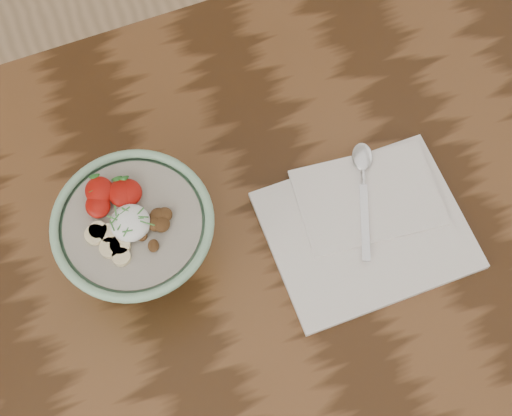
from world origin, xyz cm
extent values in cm
cube|color=#361F0D|center=(0.00, 0.00, 73.00)|extent=(160.00, 90.00, 4.00)
cylinder|color=#86B58E|center=(-20.82, 8.78, 75.62)|extent=(8.62, 8.62, 1.23)
torus|color=#86B58E|center=(-20.82, 8.78, 85.68)|extent=(19.61, 19.61, 1.13)
cylinder|color=#A29786|center=(-20.82, 8.78, 85.06)|extent=(16.63, 16.63, 1.03)
ellipsoid|color=white|center=(-21.00, 8.49, 86.49)|extent=(4.77, 4.77, 2.63)
ellipsoid|color=#9A0D07|center=(-20.75, 12.53, 86.50)|extent=(3.38, 3.71, 1.86)
cone|color=#286623|center=(-20.75, 14.05, 86.80)|extent=(1.40, 1.03, 1.52)
ellipsoid|color=#9A0D07|center=(-23.18, 13.77, 86.53)|extent=(3.48, 3.83, 1.92)
cone|color=#286623|center=(-23.18, 15.34, 86.83)|extent=(1.40, 1.03, 1.52)
ellipsoid|color=#9A0D07|center=(-23.91, 12.07, 86.40)|extent=(2.99, 3.29, 1.64)
cone|color=#286623|center=(-23.91, 13.42, 86.70)|extent=(1.40, 1.03, 1.52)
ellipsoid|color=#9A0D07|center=(-19.99, 12.37, 86.46)|extent=(3.22, 3.54, 1.77)
cone|color=#286623|center=(-19.99, 13.82, 86.76)|extent=(1.40, 1.03, 1.52)
cylinder|color=beige|center=(-23.69, 8.31, 85.97)|extent=(2.42, 2.42, 0.70)
cylinder|color=beige|center=(-23.25, 5.03, 85.97)|extent=(2.17, 2.17, 0.70)
cylinder|color=beige|center=(-22.94, 6.45, 85.97)|extent=(2.41, 2.41, 0.70)
cylinder|color=beige|center=(-24.14, 6.56, 85.97)|extent=(2.48, 2.48, 0.70)
cylinder|color=beige|center=(-25.29, 8.79, 85.97)|extent=(2.46, 2.46, 0.70)
cylinder|color=beige|center=(-24.80, 9.18, 85.97)|extent=(2.20, 2.20, 0.70)
ellipsoid|color=#553319|center=(-20.16, 6.55, 86.03)|extent=(1.73, 1.70, 0.79)
ellipsoid|color=#553319|center=(-17.61, 7.13, 86.28)|extent=(2.27, 2.41, 1.25)
ellipsoid|color=#553319|center=(-18.07, 8.45, 86.03)|extent=(1.64, 1.64, 0.82)
ellipsoid|color=#553319|center=(-17.63, 8.30, 86.27)|extent=(2.79, 2.79, 1.07)
ellipsoid|color=#553319|center=(-17.51, 8.32, 86.29)|extent=(2.61, 2.60, 1.28)
ellipsoid|color=#553319|center=(-18.19, 7.43, 86.23)|extent=(2.65, 2.57, 1.33)
ellipsoid|color=#553319|center=(-19.34, 4.93, 86.14)|extent=(1.73, 1.93, 0.99)
ellipsoid|color=#553319|center=(-16.87, 8.15, 86.22)|extent=(2.23, 2.26, 1.34)
cylinder|color=#3D7D35|center=(-23.00, 8.43, 87.57)|extent=(0.27, 1.41, 0.23)
cylinder|color=#3D7D35|center=(-19.83, 8.17, 87.57)|extent=(1.12, 0.41, 0.22)
cylinder|color=#3D7D35|center=(-22.11, 10.10, 87.57)|extent=(0.41, 1.37, 0.23)
cylinder|color=#3D7D35|center=(-19.44, 8.96, 87.57)|extent=(1.15, 0.75, 0.22)
cylinder|color=#3D7D35|center=(-21.57, 7.16, 87.57)|extent=(1.23, 0.41, 0.22)
cylinder|color=#3D7D35|center=(-22.11, 8.14, 87.57)|extent=(1.09, 1.02, 0.23)
cylinder|color=#3D7D35|center=(-22.38, 9.18, 87.57)|extent=(1.24, 0.89, 0.23)
cylinder|color=#3D7D35|center=(-21.75, 7.12, 87.57)|extent=(1.00, 0.99, 0.22)
cylinder|color=#3D7D35|center=(-19.12, 7.25, 87.57)|extent=(1.51, 1.29, 0.24)
cylinder|color=#3D7D35|center=(-19.54, 8.29, 87.57)|extent=(1.61, 0.90, 0.24)
cylinder|color=#3D7D35|center=(-20.98, 9.81, 87.57)|extent=(0.81, 0.94, 0.22)
cylinder|color=#3D7D35|center=(-22.72, 9.37, 87.57)|extent=(1.07, 1.08, 0.23)
cylinder|color=#3D7D35|center=(-20.81, 9.54, 87.57)|extent=(1.14, 1.23, 0.23)
cylinder|color=#3D7D35|center=(-21.05, 9.72, 87.57)|extent=(1.39, 0.68, 0.23)
cube|color=white|center=(7.73, 0.92, 75.50)|extent=(26.10, 21.20, 0.99)
cube|color=white|center=(9.72, 4.90, 76.29)|extent=(20.26, 15.05, 0.60)
cube|color=silver|center=(7.65, 1.61, 76.76)|extent=(5.14, 10.47, 0.33)
cylinder|color=silver|center=(10.28, 7.96, 76.92)|extent=(1.70, 2.88, 0.66)
ellipsoid|color=silver|center=(11.32, 10.48, 77.04)|extent=(4.35, 5.13, 0.90)
camera|label=1|loc=(-18.63, -26.03, 164.03)|focal=50.00mm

